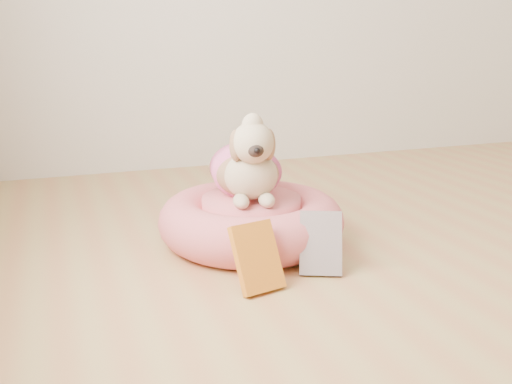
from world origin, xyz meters
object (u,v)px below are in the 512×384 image
object	(u,v)px
dog	(247,153)
book_yellow	(257,257)
pet_bed	(251,221)
book_white	(321,243)

from	to	relation	value
dog	book_yellow	world-z (taller)	dog
pet_bed	book_white	size ratio (longest dim) A/B	3.28
pet_bed	dog	size ratio (longest dim) A/B	1.54
dog	book_yellow	xyz separation A→B (m)	(-0.11, -0.39, -0.23)
book_yellow	book_white	size ratio (longest dim) A/B	1.02
book_yellow	book_white	distance (m)	0.24
dog	book_white	bearing A→B (deg)	-59.46
dog	book_yellow	bearing A→B (deg)	-94.76
pet_bed	book_yellow	size ratio (longest dim) A/B	3.23
pet_bed	book_white	distance (m)	0.35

